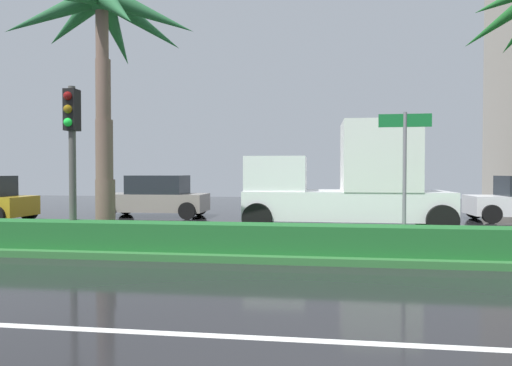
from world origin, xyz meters
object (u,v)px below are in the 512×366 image
palm_tree_mid_left (104,32)px  street_name_sign (405,162)px  box_truck_lead (347,182)px  traffic_signal_median_left (72,136)px  car_in_traffic_second (156,197)px

palm_tree_mid_left → street_name_sign: bearing=-7.2°
street_name_sign → box_truck_lead: box_truck_lead is taller
street_name_sign → box_truck_lead: (-0.89, 4.79, -0.53)m
traffic_signal_median_left → box_truck_lead: bearing=37.0°
palm_tree_mid_left → box_truck_lead: palm_tree_mid_left is taller
traffic_signal_median_left → car_in_traffic_second: (-1.00, 8.19, -1.88)m
car_in_traffic_second → traffic_signal_median_left: bearing=97.0°
palm_tree_mid_left → street_name_sign: 8.03m
traffic_signal_median_left → car_in_traffic_second: traffic_signal_median_left is taller
traffic_signal_median_left → street_name_sign: 7.53m
palm_tree_mid_left → box_truck_lead: (6.35, 3.88, -3.89)m
palm_tree_mid_left → traffic_signal_median_left: size_ratio=1.79×
box_truck_lead → street_name_sign: bearing=100.5°
traffic_signal_median_left → box_truck_lead: (6.61, 4.98, -1.16)m
traffic_signal_median_left → palm_tree_mid_left: bearing=76.6°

